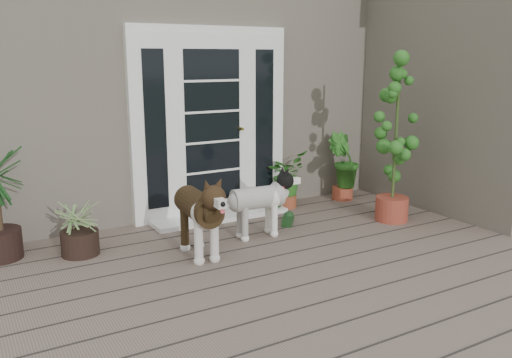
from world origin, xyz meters
TOP-DOWN VIEW (x-y plane):
  - deck at (0.00, 0.40)m, footprint 6.20×4.60m
  - house_main at (0.00, 4.65)m, footprint 7.40×4.00m
  - house_wing at (2.90, 1.50)m, footprint 1.60×2.40m
  - door_unit at (-0.20, 2.60)m, footprint 1.90×0.14m
  - door_step at (-0.20, 2.40)m, footprint 1.60×0.40m
  - brindle_dog at (-0.90, 1.42)m, footprint 0.41×0.86m
  - white_dog at (-0.15, 1.62)m, footprint 0.74×0.36m
  - spider_plant at (-1.85, 2.02)m, footprint 0.64×0.64m
  - herb_a at (0.72, 2.40)m, footprint 0.68×0.68m
  - herb_b at (1.56, 2.36)m, footprint 0.61×0.61m
  - herb_c at (2.38, 2.04)m, footprint 0.47×0.47m
  - sapling at (1.45, 1.35)m, footprint 0.68×0.68m
  - clog_left at (0.47, 2.39)m, footprint 0.26×0.33m
  - clog_right at (0.35, 1.82)m, footprint 0.32×0.34m

SIDE VIEW (x-z plane):
  - deck at x=0.00m, z-range 0.00..0.12m
  - door_step at x=-0.20m, z-range 0.12..0.17m
  - clog_left at x=0.47m, z-range 0.12..0.21m
  - clog_right at x=0.35m, z-range 0.12..0.22m
  - herb_c at x=2.38m, z-range 0.12..0.67m
  - white_dog at x=-0.15m, z-range 0.12..0.72m
  - spider_plant at x=-1.85m, z-range 0.12..0.74m
  - herb_a at x=0.72m, z-range 0.12..0.75m
  - herb_b at x=1.56m, z-range 0.12..0.77m
  - brindle_dog at x=-0.90m, z-range 0.12..0.82m
  - sapling at x=1.45m, z-range 0.12..2.06m
  - door_unit at x=-0.20m, z-range 0.12..2.27m
  - house_main at x=0.00m, z-range 0.00..3.10m
  - house_wing at x=2.90m, z-range 0.00..3.10m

